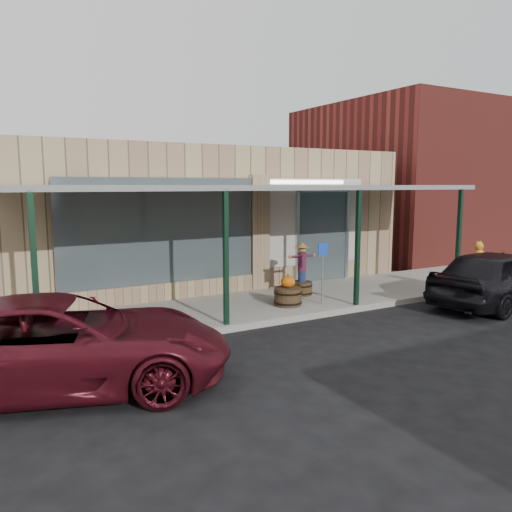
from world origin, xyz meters
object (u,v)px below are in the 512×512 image
handicap_sign (323,265)px  parked_sedan (497,277)px  barrel_scarecrow (302,277)px  car_maroon (60,343)px  barrel_pumpkin (288,294)px

handicap_sign → parked_sedan: size_ratio=0.34×
barrel_scarecrow → handicap_sign: handicap_sign is taller
handicap_sign → car_maroon: 6.73m
barrel_pumpkin → handicap_sign: (0.81, -0.33, 0.72)m
car_maroon → parked_sedan: bearing=-71.9°
handicap_sign → parked_sedan: 4.62m
barrel_scarecrow → handicap_sign: size_ratio=0.93×
barrel_scarecrow → barrel_pumpkin: (-0.97, -0.80, -0.21)m
parked_sedan → car_maroon: parked_sedan is taller
barrel_pumpkin → handicap_sign: bearing=-22.2°
barrel_pumpkin → handicap_sign: 1.13m
barrel_scarecrow → barrel_pumpkin: 1.27m
barrel_scarecrow → handicap_sign: (-0.16, -1.12, 0.51)m
barrel_scarecrow → handicap_sign: 1.25m
barrel_pumpkin → car_maroon: 6.07m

